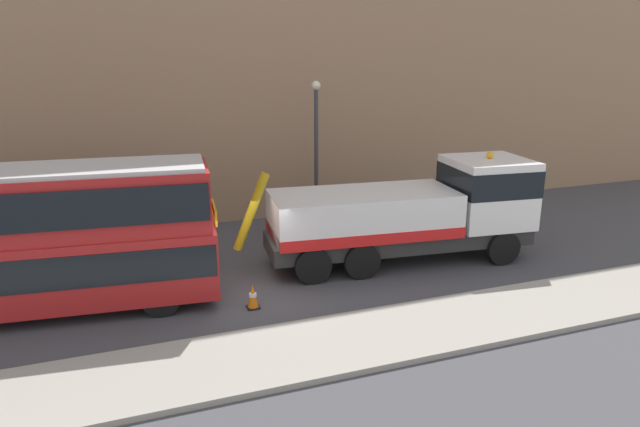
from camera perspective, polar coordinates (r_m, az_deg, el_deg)
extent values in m
plane|color=#424247|center=(17.84, -7.13, -7.42)|extent=(120.00, 120.00, 0.00)
cube|color=gray|center=(14.16, -3.10, -13.60)|extent=(60.00, 2.80, 0.15)
cube|color=#9E7A5B|center=(24.00, -12.34, 17.99)|extent=(60.00, 1.20, 16.00)
cube|color=#2D2D2D|center=(19.78, 7.84, -2.38)|extent=(9.18, 3.12, 0.55)
cube|color=white|center=(20.78, 16.21, 2.12)|extent=(2.85, 2.85, 2.30)
cube|color=black|center=(20.68, 16.30, 3.33)|extent=(2.88, 2.88, 0.90)
cube|color=silver|center=(19.05, 4.32, 0.07)|extent=(6.33, 3.21, 1.40)
cube|color=red|center=(19.20, 4.29, -1.42)|extent=(6.34, 3.26, 0.36)
cylinder|color=#B79914|center=(18.16, -6.83, 0.18)|extent=(1.26, 0.41, 2.52)
sphere|color=orange|center=(20.52, 16.48, 5.56)|extent=(0.24, 0.24, 0.24)
cylinder|color=black|center=(22.20, 14.66, -1.44)|extent=(1.19, 0.46, 1.16)
cylinder|color=black|center=(20.39, 17.63, -3.25)|extent=(1.19, 0.46, 1.16)
cylinder|color=black|center=(20.32, 2.18, -2.55)|extent=(1.19, 0.46, 1.16)
cylinder|color=black|center=(18.33, 4.15, -4.71)|extent=(1.19, 0.46, 1.16)
cylinder|color=black|center=(19.94, -2.24, -2.91)|extent=(1.19, 0.46, 1.16)
cylinder|color=black|center=(17.91, -0.73, -5.17)|extent=(1.19, 0.46, 1.16)
cube|color=#AD1E1E|center=(17.72, -28.37, -5.01)|extent=(11.20, 3.62, 1.90)
cube|color=#AD1E1E|center=(17.21, -29.17, 0.60)|extent=(10.97, 3.49, 1.70)
cube|color=black|center=(17.64, -28.48, -4.25)|extent=(11.09, 3.65, 0.90)
cube|color=yellow|center=(16.77, -10.44, 0.12)|extent=(0.21, 1.50, 0.44)
cylinder|color=black|center=(18.42, -15.42, -5.37)|extent=(1.07, 0.41, 1.04)
cylinder|color=black|center=(16.42, -15.49, -8.08)|extent=(1.07, 0.41, 1.04)
cone|color=orange|center=(16.45, -6.67, -8.13)|extent=(0.32, 0.32, 0.72)
cylinder|color=white|center=(16.44, -6.67, -8.02)|extent=(0.21, 0.21, 0.10)
cube|color=black|center=(16.59, -6.63, -9.20)|extent=(0.36, 0.36, 0.04)
cylinder|color=#38383D|center=(23.29, -0.38, 5.43)|extent=(0.16, 0.16, 5.50)
sphere|color=#EAE5C6|center=(22.93, -0.39, 12.56)|extent=(0.36, 0.36, 0.36)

